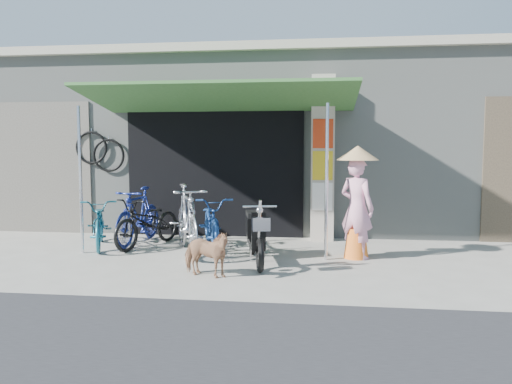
# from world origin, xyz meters

# --- Properties ---
(ground) EXTENTS (80.00, 80.00, 0.00)m
(ground) POSITION_xyz_m (0.00, 0.00, 0.00)
(ground) COLOR #9B978C
(ground) RESTS_ON ground
(bicycle_shop) EXTENTS (12.30, 5.30, 3.66)m
(bicycle_shop) POSITION_xyz_m (-0.00, 5.09, 1.83)
(bicycle_shop) COLOR gray
(bicycle_shop) RESTS_ON ground
(shop_pillar) EXTENTS (0.42, 0.44, 3.00)m
(shop_pillar) POSITION_xyz_m (0.85, 2.45, 1.50)
(shop_pillar) COLOR #BAAF9F
(shop_pillar) RESTS_ON ground
(awning) EXTENTS (4.60, 1.88, 2.72)m
(awning) POSITION_xyz_m (-0.90, 1.63, 2.51)
(awning) COLOR #2E5E2A
(awning) RESTS_ON ground
(neighbour_left) EXTENTS (2.60, 0.06, 2.60)m
(neighbour_left) POSITION_xyz_m (-5.00, 2.59, 1.30)
(neighbour_left) COLOR #6B665B
(neighbour_left) RESTS_ON ground
(bike_teal) EXTENTS (1.13, 1.70, 0.85)m
(bike_teal) POSITION_xyz_m (-2.91, 1.23, 0.42)
(bike_teal) COLOR #185D6F
(bike_teal) RESTS_ON ground
(bike_blue) EXTENTS (0.64, 1.71, 1.00)m
(bike_blue) POSITION_xyz_m (-2.37, 1.62, 0.50)
(bike_blue) COLOR navy
(bike_blue) RESTS_ON ground
(bike_black) EXTENTS (1.10, 1.72, 0.85)m
(bike_black) POSITION_xyz_m (-2.11, 1.39, 0.43)
(bike_black) COLOR black
(bike_black) RESTS_ON ground
(bike_silver) EXTENTS (1.22, 1.90, 1.11)m
(bike_silver) POSITION_xyz_m (-1.31, 0.96, 0.55)
(bike_silver) COLOR #B1B1B6
(bike_silver) RESTS_ON ground
(bike_navy) EXTENTS (1.10, 1.80, 0.89)m
(bike_navy) POSITION_xyz_m (-1.00, 1.36, 0.45)
(bike_navy) COLOR navy
(bike_navy) RESTS_ON ground
(street_dog) EXTENTS (0.82, 0.56, 0.63)m
(street_dog) POSITION_xyz_m (-0.68, -0.48, 0.31)
(street_dog) COLOR tan
(street_dog) RESTS_ON ground
(moped) EXTENTS (0.58, 1.61, 0.92)m
(moped) POSITION_xyz_m (-0.14, 0.45, 0.42)
(moped) COLOR black
(moped) RESTS_ON ground
(nun) EXTENTS (0.67, 0.64, 1.73)m
(nun) POSITION_xyz_m (1.37, 0.93, 0.86)
(nun) COLOR pink
(nun) RESTS_ON ground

